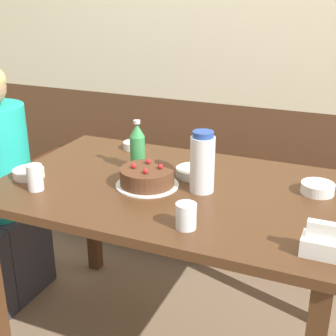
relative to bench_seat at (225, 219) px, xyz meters
The scene contains 14 objects.
back_wall 1.06m from the bench_seat, 90.00° to the left, with size 4.80×0.04×2.50m.
bench_seat is the anchor object (origin of this frame).
dining_table 0.94m from the bench_seat, 90.00° to the right, with size 1.34×0.86×0.76m.
birthday_cake 1.05m from the bench_seat, 95.58° to the right, with size 0.25×0.25×0.09m.
water_pitcher 1.07m from the bench_seat, 81.34° to the right, with size 0.09×0.09×0.24m.
soju_bottle 0.99m from the bench_seat, 105.15° to the right, with size 0.06×0.06×0.22m.
napkin_holder 1.40m from the bench_seat, 62.16° to the right, with size 0.11×0.08×0.11m.
bowl_soup_white 0.90m from the bench_seat, 86.13° to the right, with size 0.14×0.14×0.04m.
bowl_rice_small 1.27m from the bench_seat, 120.00° to the right, with size 0.13×0.13×0.04m.
bowl_side_dish 0.82m from the bench_seat, 124.21° to the right, with size 0.10×0.10×0.03m.
bowl_sauce_shallow 1.04m from the bench_seat, 51.79° to the right, with size 0.12×0.12×0.04m.
glass_water_tall 1.28m from the bench_seat, 81.06° to the right, with size 0.07×0.07×0.09m.
glass_tumbler_short 1.31m from the bench_seat, 113.28° to the right, with size 0.06×0.06×0.10m.
person_teal_shirt 1.26m from the bench_seat, 139.88° to the right, with size 0.34×0.32×1.17m.
Camera 1 is at (0.65, -1.55, 1.50)m, focal length 50.00 mm.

